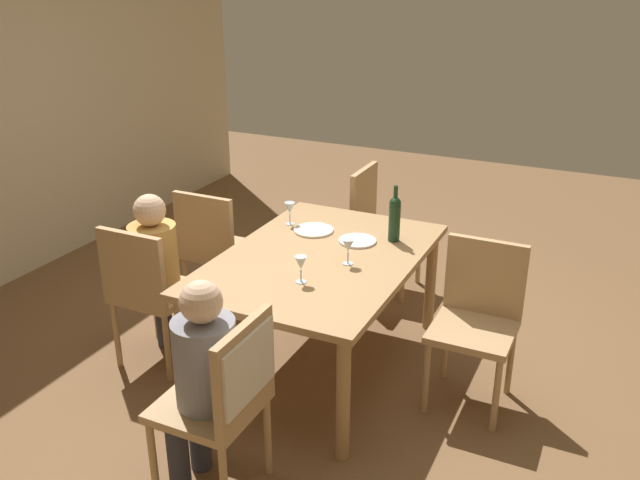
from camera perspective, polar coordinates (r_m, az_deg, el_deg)
name	(u,v)px	position (r m, az deg, el deg)	size (l,w,h in m)	color
ground_plane	(320,363)	(4.31, 0.00, -10.27)	(10.00, 10.00, 0.00)	brown
dining_table	(320,268)	(3.99, 0.00, -2.39)	(1.59, 1.08, 0.73)	#A87F51
chair_far_left	(147,287)	(4.17, -14.22, -3.82)	(0.44, 0.44, 0.92)	tan
chair_left_end	(231,387)	(3.08, -7.48, -12.08)	(0.44, 0.46, 0.92)	tan
chair_near	(478,312)	(3.86, 13.05, -5.88)	(0.44, 0.44, 0.92)	tan
chair_far_right	(215,245)	(4.68, -8.78, -0.38)	(0.44, 0.44, 0.92)	tan
chair_right_end	(377,221)	(5.07, 4.81, 1.63)	(0.44, 0.44, 0.92)	tan
person_woman_host	(158,265)	(4.20, -13.39, -2.03)	(0.33, 0.28, 1.08)	#33333D
person_man_bearded	(202,372)	(3.13, -9.86, -10.80)	(0.28, 0.32, 1.08)	#33333D
wine_bottle_tall_green	(395,217)	(4.14, 6.25, 1.90)	(0.07, 0.07, 0.35)	#19381E
wine_glass_near_left	(301,264)	(3.60, -1.61, -2.01)	(0.07, 0.07, 0.15)	silver
wine_glass_centre	(290,209)	(4.40, -2.54, 2.62)	(0.07, 0.07, 0.15)	silver
wine_glass_near_right	(348,246)	(3.82, 2.36, -0.54)	(0.07, 0.07, 0.15)	silver
dinner_plate_host	(357,241)	(4.16, 3.14, -0.07)	(0.23, 0.23, 0.01)	white
dinner_plate_guest_left	(314,230)	(4.32, -0.54, 0.83)	(0.25, 0.25, 0.01)	white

